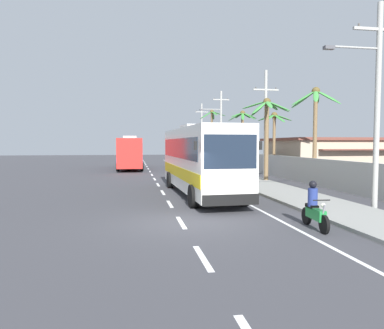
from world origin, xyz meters
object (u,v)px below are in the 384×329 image
Objects in this scene: motorcycle_beside_bus at (199,171)px; utility_pole_distant at (202,132)px; pedestrian_midwalk at (226,167)px; palm_farthest at (267,122)px; palm_third at (243,126)px; palm_fourth at (274,129)px; motorcycle_trailing at (314,209)px; palm_second at (212,126)px; coach_bus_foreground at (199,158)px; roadside_building at (331,156)px; coach_bus_far_lane at (130,152)px; utility_pole_far at (220,127)px; utility_pole_mid at (265,123)px; palm_nearest at (315,113)px; utility_pole_nearest at (376,99)px; pedestrian_near_kerb at (223,165)px.

utility_pole_distant is (5.14, 25.16, 4.01)m from motorcycle_beside_bus.
palm_farthest is (2.36, -2.76, 3.50)m from pedestrian_midwalk.
palm_fourth is at bearing -87.48° from palm_third.
palm_third reaches higher than pedestrian_midwalk.
palm_second reaches higher than motorcycle_trailing.
motorcycle_trailing is at bearing -74.29° from coach_bus_foreground.
utility_pole_distant is at bearing 95.31° from palm_second.
roadside_building is (9.04, 6.15, -2.77)m from palm_farthest.
palm_farthest is 0.56× the size of roadside_building.
palm_third reaches higher than coach_bus_far_lane.
palm_third is at bearing -39.19° from utility_pole_far.
pedestrian_midwalk is 0.18× the size of utility_pole_far.
coach_bus_far_lane is 17.61m from utility_pole_mid.
pedestrian_midwalk is 0.26× the size of palm_farthest.
motorcycle_beside_bus is at bearing -162.97° from palm_fourth.
coach_bus_far_lane is 1.78× the size of palm_third.
utility_pole_mid is at bearing -89.86° from utility_pole_distant.
utility_pole_far is 0.80× the size of roadside_building.
coach_bus_foreground is 9.41m from pedestrian_midwalk.
coach_bus_foreground is at bearing 105.71° from motorcycle_trailing.
palm_fourth is at bearing 89.16° from palm_nearest.
utility_pole_nearest is 1.56× the size of palm_fourth.
roadside_building is (10.83, 0.15, 0.75)m from pedestrian_near_kerb.
palm_second is 22.99m from palm_farthest.
coach_bus_foreground reaches higher than pedestrian_midwalk.
utility_pole_distant reaches higher than motorcycle_trailing.
motorcycle_trailing is (6.31, -29.63, -1.27)m from coach_bus_far_lane.
palm_farthest is at bearing 74.68° from motorcycle_trailing.
pedestrian_near_kerb is at bearing -102.47° from utility_pole_far.
palm_fourth is (6.54, 19.08, 3.56)m from motorcycle_trailing.
pedestrian_midwalk is 11.91m from roadside_building.
utility_pole_nearest is 16.31m from palm_fourth.
motorcycle_trailing is at bearing -77.98° from coach_bus_far_lane.
coach_bus_far_lane is 5.96× the size of motorcycle_beside_bus.
roadside_building is (11.39, 3.39, 0.73)m from pedestrian_midwalk.
utility_pole_far reaches higher than utility_pole_nearest.
coach_bus_far_lane is at bearing 100.55° from coach_bus_foreground.
palm_fourth is (12.85, -10.55, 2.29)m from coach_bus_far_lane.
utility_pole_distant is 14.89m from palm_third.
pedestrian_near_kerb is 5.62m from palm_fourth.
palm_nearest is 1.08× the size of palm_farthest.
palm_second reaches higher than palm_third.
palm_farthest reaches higher than roadside_building.
palm_nearest reaches higher than coach_bus_far_lane.
motorcycle_trailing is 6.69m from utility_pole_nearest.
pedestrian_midwalk is 14.74m from utility_pole_nearest.
palm_farthest reaches higher than palm_fourth.
utility_pole_distant is at bearing 84.01° from motorcycle_trailing.
motorcycle_beside_bus is 0.26× the size of palm_second.
utility_pole_distant reaches higher than palm_nearest.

